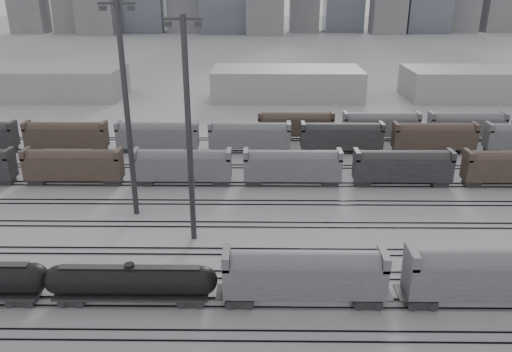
{
  "coord_description": "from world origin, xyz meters",
  "views": [
    {
      "loc": [
        3.16,
        -40.39,
        29.62
      ],
      "look_at": [
        2.44,
        25.39,
        4.0
      ],
      "focal_mm": 35.0,
      "sensor_mm": 36.0,
      "label": 1
    }
  ],
  "objects_px": {
    "light_mast_c": "(189,128)",
    "hopper_car_a": "(304,273)",
    "tank_car_b": "(131,281)",
    "hopper_car_b": "(492,273)"
  },
  "relations": [
    {
      "from": "light_mast_c",
      "to": "hopper_car_a",
      "type": "bearing_deg",
      "value": -47.0
    },
    {
      "from": "light_mast_c",
      "to": "tank_car_b",
      "type": "bearing_deg",
      "value": -108.05
    },
    {
      "from": "hopper_car_a",
      "to": "tank_car_b",
      "type": "bearing_deg",
      "value": 180.0
    },
    {
      "from": "hopper_car_a",
      "to": "hopper_car_b",
      "type": "relative_size",
      "value": 0.95
    },
    {
      "from": "tank_car_b",
      "to": "hopper_car_a",
      "type": "distance_m",
      "value": 16.89
    },
    {
      "from": "hopper_car_a",
      "to": "hopper_car_b",
      "type": "xyz_separation_m",
      "value": [
        18.02,
        0.0,
        0.17
      ]
    },
    {
      "from": "tank_car_b",
      "to": "light_mast_c",
      "type": "distance_m",
      "value": 18.29
    },
    {
      "from": "hopper_car_b",
      "to": "tank_car_b",
      "type": "bearing_deg",
      "value": 180.0
    },
    {
      "from": "hopper_car_a",
      "to": "light_mast_c",
      "type": "bearing_deg",
      "value": 133.0
    },
    {
      "from": "hopper_car_b",
      "to": "light_mast_c",
      "type": "xyz_separation_m",
      "value": [
        -30.51,
        13.4,
        10.44
      ]
    }
  ]
}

